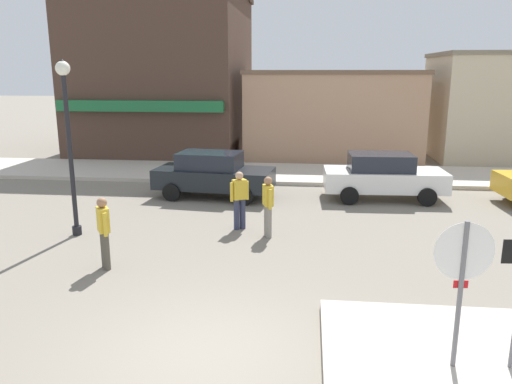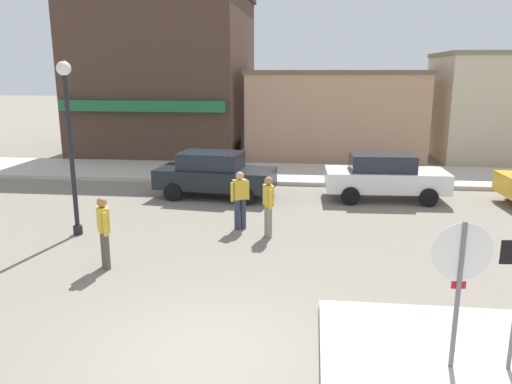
% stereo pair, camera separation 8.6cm
% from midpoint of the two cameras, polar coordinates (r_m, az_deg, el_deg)
% --- Properties ---
extents(ground_plane, '(160.00, 160.00, 0.00)m').
position_cam_midpoint_polar(ground_plane, '(8.08, -5.42, -18.04)').
color(ground_plane, gray).
extents(kerb_far, '(80.00, 4.00, 0.15)m').
position_cam_midpoint_polar(kerb_far, '(20.99, 2.36, 2.17)').
color(kerb_far, beige).
rests_on(kerb_far, ground).
extents(stop_sign, '(0.82, 0.09, 2.30)m').
position_cam_midpoint_polar(stop_sign, '(7.43, 22.56, -8.91)').
color(stop_sign, slate).
rests_on(stop_sign, ground).
extents(lamp_post, '(0.36, 0.36, 4.54)m').
position_cam_midpoint_polar(lamp_post, '(13.59, -20.47, 7.38)').
color(lamp_post, black).
rests_on(lamp_post, ground).
extents(parked_car_nearest, '(4.16, 2.20, 1.56)m').
position_cam_midpoint_polar(parked_car_nearest, '(17.19, -4.63, 2.08)').
color(parked_car_nearest, black).
rests_on(parked_car_nearest, ground).
extents(parked_car_second, '(4.06, 1.99, 1.56)m').
position_cam_midpoint_polar(parked_car_second, '(17.37, 14.62, 1.80)').
color(parked_car_second, white).
rests_on(parked_car_second, ground).
extents(pedestrian_crossing_near, '(0.38, 0.51, 1.61)m').
position_cam_midpoint_polar(pedestrian_crossing_near, '(11.36, -16.79, -4.22)').
color(pedestrian_crossing_near, '#4C473D').
rests_on(pedestrian_crossing_near, ground).
extents(pedestrian_crossing_far, '(0.51, 0.38, 1.61)m').
position_cam_midpoint_polar(pedestrian_crossing_far, '(13.59, -1.65, -0.74)').
color(pedestrian_crossing_far, '#2D334C').
rests_on(pedestrian_crossing_far, ground).
extents(pedestrian_kerb_side, '(0.32, 0.55, 1.61)m').
position_cam_midpoint_polar(pedestrian_kerb_side, '(12.94, 1.61, -1.47)').
color(pedestrian_kerb_side, gray).
rests_on(pedestrian_kerb_side, ground).
extents(building_corner_shop, '(8.49, 9.42, 8.38)m').
position_cam_midpoint_polar(building_corner_shop, '(28.10, -9.86, 13.32)').
color(building_corner_shop, '#473328').
rests_on(building_corner_shop, ground).
extents(building_storefront_left_near, '(8.57, 5.31, 4.30)m').
position_cam_midpoint_polar(building_storefront_left_near, '(25.76, 8.97, 8.81)').
color(building_storefront_left_near, tan).
rests_on(building_storefront_left_near, ground).
extents(building_storefront_left_mid, '(6.97, 5.48, 5.14)m').
position_cam_midpoint_polar(building_storefront_left_mid, '(27.69, 27.00, 8.71)').
color(building_storefront_left_mid, beige).
rests_on(building_storefront_left_mid, ground).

